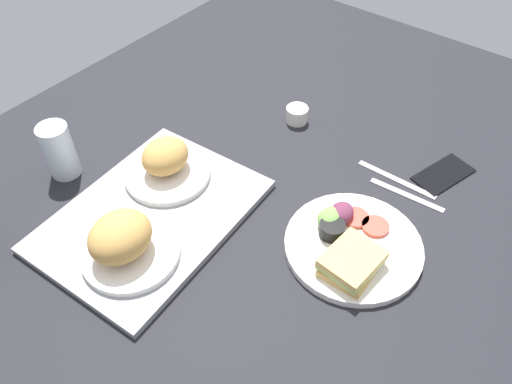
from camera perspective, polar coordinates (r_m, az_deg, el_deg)
ground_plane at (r=107.04cm, az=0.61°, el=-3.36°), size 190.00×150.00×3.00cm
serving_tray at (r=107.37cm, az=-11.82°, el=-2.62°), size 47.06×35.87×1.60cm
bread_plate_near at (r=97.56cm, az=-14.89°, el=-5.51°), size 19.01×19.01×9.99cm
bread_plate_far at (r=111.89cm, az=-10.23°, el=3.25°), size 19.14×19.14×8.86cm
plate_with_salad at (r=100.82cm, az=10.71°, el=-5.86°), size 27.46×27.46×5.40cm
drinking_glass at (r=119.10cm, az=-21.55°, el=4.41°), size 6.81×6.81×13.04cm
espresso_cup at (r=128.67cm, az=4.70°, el=8.82°), size 5.60×5.60×4.00cm
fork at (r=114.77cm, az=16.84°, el=-0.29°), size 2.55×17.06×0.50cm
knife at (r=117.63cm, az=15.76°, el=1.42°), size 1.53×19.01×0.50cm
cell_phone at (r=122.04cm, az=20.62°, el=1.96°), size 15.86×11.03×0.80cm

